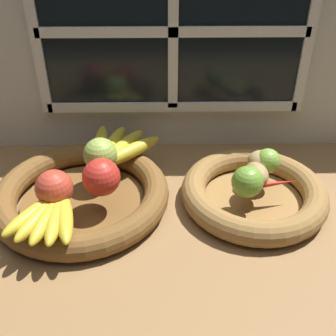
% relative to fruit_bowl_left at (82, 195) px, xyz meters
% --- Properties ---
extents(ground_plane, '(1.40, 0.90, 0.03)m').
position_rel_fruit_bowl_left_xyz_m(ground_plane, '(0.21, -0.03, -0.04)').
color(ground_plane, olive).
extents(back_wall, '(1.40, 0.05, 0.55)m').
position_rel_fruit_bowl_left_xyz_m(back_wall, '(0.21, 0.27, 0.25)').
color(back_wall, silver).
rests_on(back_wall, ground_plane).
extents(fruit_bowl_left, '(0.38, 0.38, 0.05)m').
position_rel_fruit_bowl_left_xyz_m(fruit_bowl_left, '(0.00, 0.00, 0.00)').
color(fruit_bowl_left, brown).
rests_on(fruit_bowl_left, ground_plane).
extents(fruit_bowl_right, '(0.32, 0.32, 0.05)m').
position_rel_fruit_bowl_left_xyz_m(fruit_bowl_right, '(0.38, -0.00, 0.00)').
color(fruit_bowl_right, olive).
rests_on(fruit_bowl_right, ground_plane).
extents(apple_red_front, '(0.08, 0.08, 0.08)m').
position_rel_fruit_bowl_left_xyz_m(apple_red_front, '(-0.04, -0.06, 0.07)').
color(apple_red_front, '#CC422D').
rests_on(apple_red_front, fruit_bowl_left).
extents(apple_green_back, '(0.08, 0.08, 0.08)m').
position_rel_fruit_bowl_left_xyz_m(apple_green_back, '(0.04, 0.06, 0.07)').
color(apple_green_back, '#99B74C').
rests_on(apple_green_back, fruit_bowl_left).
extents(apple_red_right, '(0.08, 0.08, 0.08)m').
position_rel_fruit_bowl_left_xyz_m(apple_red_right, '(0.05, -0.03, 0.07)').
color(apple_red_right, red).
rests_on(apple_red_right, fruit_bowl_left).
extents(banana_bunch_front, '(0.15, 0.17, 0.03)m').
position_rel_fruit_bowl_left_xyz_m(banana_bunch_front, '(-0.04, -0.12, 0.04)').
color(banana_bunch_front, gold).
rests_on(banana_bunch_front, fruit_bowl_left).
extents(banana_bunch_back, '(0.17, 0.20, 0.03)m').
position_rel_fruit_bowl_left_xyz_m(banana_bunch_back, '(0.07, 0.12, 0.05)').
color(banana_bunch_back, gold).
rests_on(banana_bunch_back, fruit_bowl_left).
extents(potato_back, '(0.07, 0.06, 0.05)m').
position_rel_fruit_bowl_left_xyz_m(potato_back, '(0.40, 0.05, 0.05)').
color(potato_back, tan).
rests_on(potato_back, fruit_bowl_right).
extents(potato_large, '(0.06, 0.08, 0.04)m').
position_rel_fruit_bowl_left_xyz_m(potato_large, '(0.38, -0.00, 0.05)').
color(potato_large, '#A38451').
rests_on(potato_large, fruit_bowl_right).
extents(lime_near, '(0.07, 0.07, 0.07)m').
position_rel_fruit_bowl_left_xyz_m(lime_near, '(0.35, -0.04, 0.06)').
color(lime_near, '#6B9E33').
rests_on(lime_near, fruit_bowl_right).
extents(lime_far, '(0.06, 0.06, 0.06)m').
position_rel_fruit_bowl_left_xyz_m(lime_far, '(0.41, 0.04, 0.06)').
color(lime_far, '#7AAD3D').
rests_on(lime_far, fruit_bowl_right).
extents(chili_pepper, '(0.13, 0.04, 0.02)m').
position_rel_fruit_bowl_left_xyz_m(chili_pepper, '(0.41, -0.02, 0.04)').
color(chili_pepper, red).
rests_on(chili_pepper, fruit_bowl_right).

